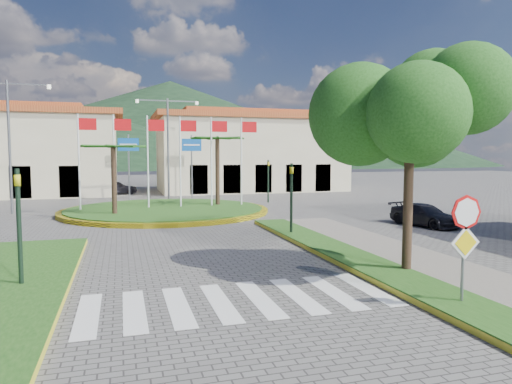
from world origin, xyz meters
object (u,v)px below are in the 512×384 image
object	(u,v)px
roundabout_island	(166,210)
deciduous_tree	(411,99)
car_dark_b	(215,186)
stop_sign	(465,232)
car_dark_a	(116,188)
white_van	(88,189)
car_side_right	(424,215)

from	to	relation	value
roundabout_island	deciduous_tree	xyz separation A→B (m)	(5.50, -17.00, 5.00)
roundabout_island	car_dark_b	size ratio (longest dim) A/B	3.55
roundabout_island	deciduous_tree	bearing A→B (deg)	-72.09
deciduous_tree	car_dark_b	distance (m)	31.55
stop_sign	car_dark_a	size ratio (longest dim) A/B	0.72
roundabout_island	white_van	size ratio (longest dim) A/B	2.75
roundabout_island	stop_sign	distance (m)	20.69
deciduous_tree	car_side_right	size ratio (longest dim) A/B	1.80
car_dark_b	stop_sign	bearing A→B (deg)	158.56
car_dark_a	roundabout_island	bearing A→B (deg)	-175.99
roundabout_island	stop_sign	world-z (taller)	roundabout_island
white_van	deciduous_tree	bearing A→B (deg)	-144.83
car_dark_a	deciduous_tree	bearing A→B (deg)	-172.67
deciduous_tree	car_dark_b	world-z (taller)	deciduous_tree
stop_sign	white_van	xyz separation A→B (m)	(-10.30, 33.22, -1.15)
car_dark_b	car_side_right	xyz separation A→B (m)	(6.02, -23.34, -0.04)
car_side_right	white_van	bearing A→B (deg)	116.08
roundabout_island	deciduous_tree	size ratio (longest dim) A/B	1.87
white_van	car_dark_a	world-z (taller)	white_van
stop_sign	car_side_right	size ratio (longest dim) A/B	0.70
deciduous_tree	car_dark_a	bearing A→B (deg)	105.12
white_van	car_dark_b	world-z (taller)	white_van
stop_sign	white_van	bearing A→B (deg)	107.22
roundabout_island	deciduous_tree	world-z (taller)	deciduous_tree
stop_sign	car_dark_a	xyz separation A→B (m)	(-7.96, 34.73, -1.16)
roundabout_island	stop_sign	bearing A→B (deg)	-76.27
white_van	car_dark_a	size ratio (longest dim) A/B	1.25
deciduous_tree	white_van	size ratio (longest dim) A/B	1.48
car_dark_a	car_side_right	distance (m)	28.18
car_dark_a	car_side_right	bearing A→B (deg)	-155.48
deciduous_tree	white_van	bearing A→B (deg)	109.85
roundabout_island	car_dark_a	bearing A→B (deg)	101.80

